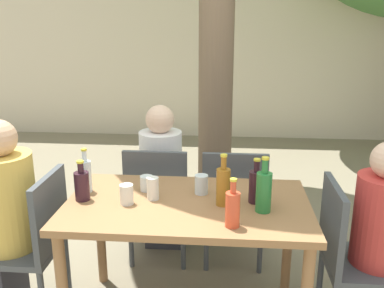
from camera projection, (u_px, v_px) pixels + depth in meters
cafe_building_wall at (215, 43)px, 6.24m from camera, size 10.00×0.08×2.80m
dining_table_front at (187, 217)px, 2.41m from camera, size 1.36×0.79×0.76m
patio_chair_0 at (35, 237)px, 2.53m from camera, size 0.44×0.44×0.89m
patio_chair_1 at (350, 251)px, 2.38m from camera, size 0.44×0.44×0.89m
patio_chair_2 at (158, 198)px, 3.08m from camera, size 0.44×0.44×0.89m
patio_chair_3 at (234, 201)px, 3.04m from camera, size 0.44×0.44×0.89m
person_seated_2 at (163, 185)px, 3.31m from camera, size 0.31×0.56×1.16m
soda_bottle_0 at (233, 208)px, 2.08m from camera, size 0.07×0.07×0.25m
green_bottle_1 at (264, 191)px, 2.24m from camera, size 0.08×0.08×0.30m
water_bottle_2 at (86, 175)px, 2.50m from camera, size 0.07×0.07×0.26m
wine_bottle_3 at (256, 186)px, 2.36m from camera, size 0.08×0.08×0.25m
wine_bottle_4 at (82, 185)px, 2.39m from camera, size 0.08×0.08×0.23m
amber_bottle_5 at (223, 186)px, 2.32m from camera, size 0.08×0.08×0.29m
drinking_glass_0 at (153, 188)px, 2.41m from camera, size 0.07×0.07×0.13m
drinking_glass_1 at (147, 183)px, 2.53m from camera, size 0.08×0.08×0.09m
drinking_glass_2 at (201, 184)px, 2.49m from camera, size 0.08×0.08×0.11m
drinking_glass_3 at (127, 194)px, 2.35m from camera, size 0.08×0.08×0.11m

